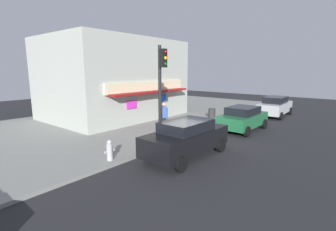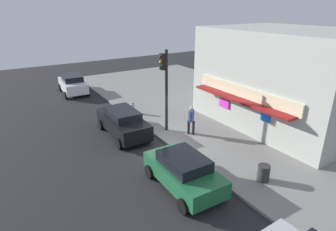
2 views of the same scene
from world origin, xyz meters
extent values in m
plane|color=#232326|center=(0.00, 0.00, 0.00)|extent=(56.29, 56.29, 0.00)
cube|color=gray|center=(0.00, 6.78, 0.07)|extent=(37.52, 13.57, 0.14)
cube|color=#ADB2A8|center=(1.50, 8.47, 3.20)|extent=(10.08, 7.54, 6.12)
cube|color=beige|center=(1.50, 4.62, 2.76)|extent=(7.66, 0.16, 0.71)
cube|color=maroon|center=(1.50, 4.27, 2.39)|extent=(7.26, 0.90, 0.12)
cube|color=#E533CC|center=(-0.13, 4.64, 1.60)|extent=(0.87, 0.08, 0.51)
cube|color=blue|center=(3.17, 4.64, 1.78)|extent=(0.62, 0.08, 0.55)
cylinder|color=black|center=(-1.38, 0.97, 2.67)|extent=(0.18, 0.18, 5.07)
cube|color=black|center=(-1.38, 0.72, 4.53)|extent=(0.32, 0.28, 0.95)
sphere|color=maroon|center=(-1.38, 0.57, 4.83)|extent=(0.18, 0.18, 0.18)
sphere|color=yellow|center=(-1.38, 0.57, 4.53)|extent=(0.18, 0.18, 0.18)
sphere|color=#0F4C19|center=(-1.38, 0.57, 4.23)|extent=(0.18, 0.18, 0.18)
cylinder|color=#B2B2B7|center=(-5.23, 0.45, 0.49)|extent=(0.26, 0.26, 0.71)
sphere|color=#B2B2B7|center=(-5.23, 0.45, 0.92)|extent=(0.22, 0.22, 0.22)
cylinder|color=#B2B2B7|center=(-5.42, 0.45, 0.53)|extent=(0.12, 0.10, 0.10)
cylinder|color=#B2B2B7|center=(-5.04, 0.45, 0.53)|extent=(0.12, 0.10, 0.10)
cylinder|color=#2D2D2D|center=(5.70, 1.71, 0.52)|extent=(0.55, 0.55, 0.77)
cylinder|color=black|center=(-0.14, 1.80, 0.58)|extent=(0.22, 0.22, 0.88)
cylinder|color=black|center=(0.11, 1.98, 0.58)|extent=(0.22, 0.22, 0.88)
cube|color=#334C8C|center=(-0.01, 1.89, 1.37)|extent=(0.43, 0.46, 0.69)
sphere|color=tan|center=(-0.01, 1.89, 1.85)|extent=(0.22, 0.22, 0.22)
cylinder|color=#334C8C|center=(0.11, 1.71, 1.33)|extent=(0.14, 0.14, 0.62)
cylinder|color=#334C8C|center=(-0.14, 2.07, 1.33)|extent=(0.14, 0.14, 0.62)
cube|color=black|center=(-2.43, -1.55, 0.76)|extent=(4.58, 1.92, 0.89)
cube|color=black|center=(-2.43, -1.55, 1.44)|extent=(2.48, 1.58, 0.47)
cylinder|color=black|center=(-0.83, -0.66, 0.32)|extent=(0.64, 0.23, 0.64)
cylinder|color=black|center=(-0.86, -2.49, 0.32)|extent=(0.64, 0.23, 0.64)
cylinder|color=black|center=(-4.01, -0.60, 0.32)|extent=(0.64, 0.23, 0.64)
cylinder|color=black|center=(-4.04, -2.44, 0.32)|extent=(0.64, 0.23, 0.64)
cube|color=silver|center=(-13.21, -1.76, 0.76)|extent=(4.24, 2.10, 0.88)
cube|color=black|center=(-13.21, -1.76, 1.44)|extent=(2.32, 1.70, 0.48)
cylinder|color=black|center=(-11.71, -0.91, 0.32)|extent=(0.65, 0.25, 0.64)
cylinder|color=black|center=(-11.82, -2.78, 0.32)|extent=(0.65, 0.25, 0.64)
cylinder|color=black|center=(-14.61, -0.75, 0.32)|extent=(0.65, 0.25, 0.64)
cylinder|color=black|center=(-14.71, -2.62, 0.32)|extent=(0.65, 0.25, 0.64)
cube|color=#1E6038|center=(4.01, -1.52, 0.70)|extent=(4.10, 1.99, 0.76)
cube|color=black|center=(4.01, -1.52, 1.32)|extent=(2.22, 1.65, 0.49)
cylinder|color=black|center=(5.45, -0.60, 0.32)|extent=(0.64, 0.23, 0.64)
cylinder|color=black|center=(5.40, -2.50, 0.32)|extent=(0.64, 0.23, 0.64)
cylinder|color=black|center=(2.61, -0.54, 0.32)|extent=(0.64, 0.23, 0.64)
cylinder|color=black|center=(2.57, -2.44, 0.32)|extent=(0.64, 0.23, 0.64)
camera|label=1|loc=(-11.38, -7.80, 3.94)|focal=26.33mm
camera|label=2|loc=(12.56, -7.74, 7.57)|focal=30.01mm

